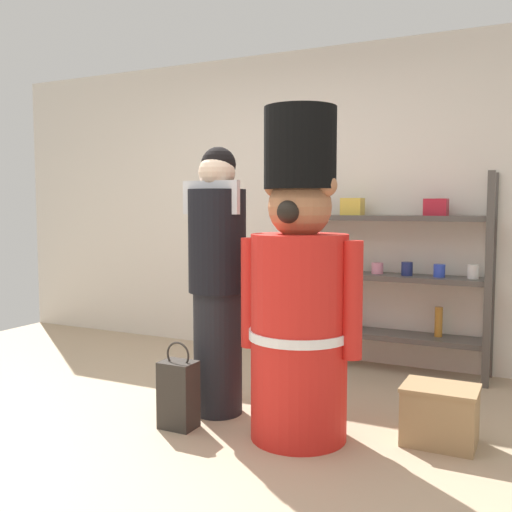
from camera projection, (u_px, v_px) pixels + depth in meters
ground_plane at (166, 443)px, 3.19m from camera, size 6.40×6.40×0.00m
back_wall at (312, 205)px, 5.04m from camera, size 6.40×0.12×2.60m
merchandise_shelf at (392, 272)px, 4.56m from camera, size 1.48×0.35×1.53m
teddy_bear_guard at (299, 296)px, 3.21m from camera, size 0.71×0.55×1.81m
person_shopper at (217, 277)px, 3.59m from camera, size 0.37×0.35×1.65m
shopping_bag at (178, 394)px, 3.40m from camera, size 0.20×0.16×0.51m
display_crate at (440, 415)px, 3.17m from camera, size 0.40×0.30×0.32m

